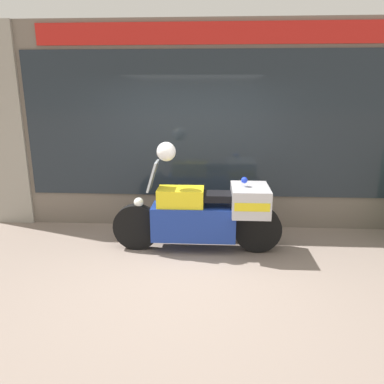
% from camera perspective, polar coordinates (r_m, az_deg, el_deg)
% --- Properties ---
extents(ground_plane, '(60.00, 60.00, 0.00)m').
position_cam_1_polar(ground_plane, '(4.84, -1.80, -12.59)').
color(ground_plane, gray).
extents(shop_building, '(6.92, 0.55, 3.31)m').
position_cam_1_polar(shop_building, '(6.33, -3.60, 9.89)').
color(shop_building, '#6B6056').
rests_on(shop_building, ground).
extents(window_display, '(5.75, 0.30, 2.09)m').
position_cam_1_polar(window_display, '(6.54, 2.24, -0.38)').
color(window_display, slate).
rests_on(window_display, ground).
extents(paramedic_motorcycle, '(2.42, 0.71, 1.31)m').
position_cam_1_polar(paramedic_motorcycle, '(5.34, 2.38, -3.29)').
color(paramedic_motorcycle, black).
rests_on(paramedic_motorcycle, ground).
extents(white_helmet, '(0.26, 0.26, 0.26)m').
position_cam_1_polar(white_helmet, '(5.16, -3.95, 6.16)').
color(white_helmet, white).
rests_on(white_helmet, paramedic_motorcycle).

